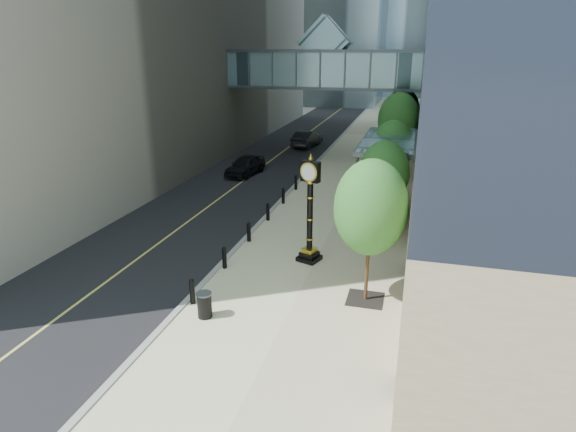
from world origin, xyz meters
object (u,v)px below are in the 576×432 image
at_px(street_clock, 310,217).
at_px(trash_bin, 205,306).
at_px(car_far, 307,139).
at_px(car_near, 245,165).
at_px(pedestrian, 372,222).

relative_size(street_clock, trash_bin, 5.35).
bearing_deg(car_far, car_near, 87.89).
distance_m(trash_bin, car_far, 32.07).
relative_size(street_clock, car_far, 1.02).
height_order(street_clock, pedestrian, street_clock).
bearing_deg(street_clock, car_near, 139.48).
xyz_separation_m(street_clock, car_near, (-8.16, 14.11, -1.39)).
bearing_deg(trash_bin, car_near, 105.77).
height_order(street_clock, car_far, street_clock).
distance_m(trash_bin, car_near, 20.64).
relative_size(pedestrian, car_far, 0.41).
xyz_separation_m(pedestrian, car_near, (-10.63, 10.92, -0.27)).
bearing_deg(trash_bin, street_clock, 66.06).
distance_m(street_clock, car_far, 26.85).
relative_size(pedestrian, car_near, 0.45).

